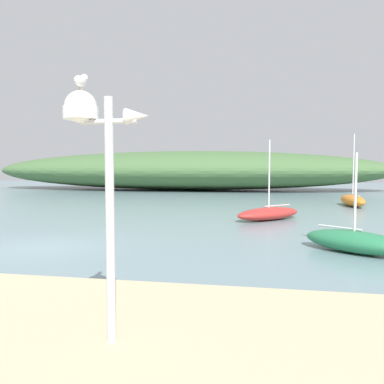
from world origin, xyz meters
name	(u,v)px	position (x,y,z in m)	size (l,w,h in m)	color
ground_plane	(40,247)	(0.00, 0.00, 0.00)	(120.00, 120.00, 0.00)	gray
distant_hill	(184,170)	(-1.81, 33.31, 2.33)	(48.72, 13.36, 4.66)	#476B3D
mast_structure	(93,139)	(4.79, -6.18, 2.97)	(1.18, 0.47, 3.42)	silver
seagull_on_radar	(81,80)	(4.62, -6.16, 3.76)	(0.13, 0.35, 0.24)	orange
sailboat_far_left	(354,241)	(9.91, 1.02, 0.35)	(3.19, 2.78, 3.06)	#287A4C
sailboat_inner_mooring	(353,200)	(13.41, 15.74, 0.41)	(1.38, 3.86, 4.91)	orange
sailboat_near_shore	(269,213)	(7.56, 7.92, 0.33)	(3.77, 3.69, 4.00)	#B72D28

